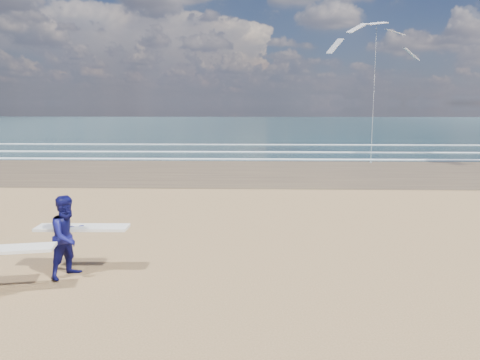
{
  "coord_description": "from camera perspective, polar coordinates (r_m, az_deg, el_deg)",
  "views": [
    {
      "loc": [
        4.07,
        -8.05,
        4.05
      ],
      "look_at": [
        3.66,
        6.0,
        1.53
      ],
      "focal_mm": 32.0,
      "sensor_mm": 36.0,
      "label": 1
    }
  ],
  "objects": [
    {
      "name": "ocean",
      "position": [
        81.72,
        13.03,
        7.1
      ],
      "size": [
        220.0,
        100.0,
        0.02
      ],
      "primitive_type": "cube",
      "color": "#183035",
      "rests_on": "ground"
    },
    {
      "name": "surfer_far",
      "position": [
        10.9,
        -21.82,
        -6.92
      ],
      "size": [
        2.21,
        1.23,
        1.96
      ],
      "color": "#0E0E51",
      "rests_on": "ground"
    },
    {
      "name": "kite_1",
      "position": [
        33.38,
        17.54,
        14.06
      ],
      "size": [
        6.81,
        4.85,
        11.2
      ],
      "color": "slate",
      "rests_on": "ground"
    },
    {
      "name": "foam_breakers",
      "position": [
        39.7,
        25.38,
        3.43
      ],
      "size": [
        220.0,
        11.7,
        0.05
      ],
      "color": "white",
      "rests_on": "ground"
    }
  ]
}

